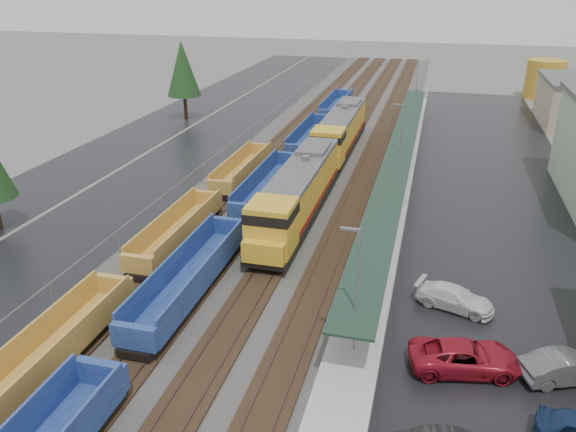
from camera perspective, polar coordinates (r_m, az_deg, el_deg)
name	(u,v)px	position (r m, az deg, el deg)	size (l,w,h in m)	color
ballast_strip	(326,147)	(69.37, 3.84, 6.96)	(20.00, 160.00, 0.08)	#302D2B
trackbed	(326,147)	(69.34, 3.84, 7.05)	(14.60, 160.00, 0.22)	black
west_parking_lot	(211,139)	(73.58, -7.80, 7.73)	(10.00, 160.00, 0.02)	black
west_road	(141,134)	(77.86, -14.70, 8.06)	(9.00, 160.00, 0.02)	black
east_commuter_lot	(495,190)	(59.10, 20.25, 2.53)	(16.00, 100.00, 0.02)	black
station_platform	(398,175)	(58.59, 11.10, 4.15)	(3.00, 80.00, 8.00)	#9E9B93
chainlink_fence	(248,133)	(69.85, -4.12, 8.40)	(0.08, 160.04, 2.02)	gray
distant_hills	(540,36)	(219.34, 24.22, 16.34)	(301.00, 140.00, 25.20)	#4B5643
tree_west_far	(183,69)	(84.24, -10.65, 14.49)	(4.84, 4.84, 11.00)	#332316
locomotive_lead	(297,194)	(47.22, 0.95, 2.27)	(3.29, 21.71, 4.91)	black
locomotive_trail	(340,131)	(66.84, 5.33, 8.55)	(3.29, 21.71, 4.91)	black
well_string_yellow	(54,349)	(33.35, -22.72, -12.38)	(2.49, 75.40, 2.21)	#B49232
well_string_blue	(237,223)	(45.21, -5.25, -0.75)	(2.70, 105.54, 2.39)	navy
storage_tank	(545,79)	(107.12, 24.63, 12.52)	(6.34, 6.34, 6.34)	#BD8C25
parked_car_east_b	(465,357)	(32.26, 17.52, -13.52)	(5.87, 2.71, 1.63)	maroon
parked_car_east_c	(455,298)	(37.45, 16.58, -8.00)	(4.94, 2.01, 1.43)	silver
parked_car_east_e	(567,367)	(33.51, 26.48, -13.61)	(4.84, 1.69, 1.59)	#4F5153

